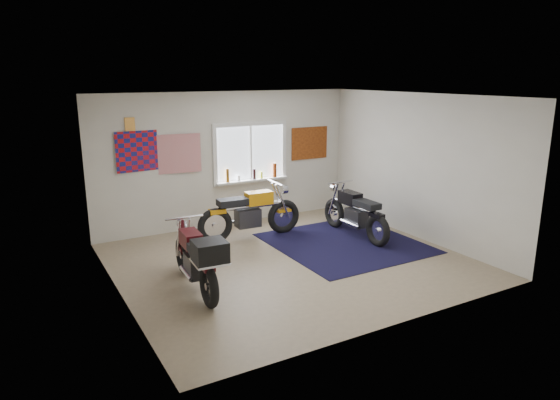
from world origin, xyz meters
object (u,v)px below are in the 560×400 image
navy_rug (345,243)px  yellow_triumph (250,214)px  maroon_tourer (198,259)px  black_chrome_bike (355,214)px

navy_rug → yellow_triumph: size_ratio=1.25×
navy_rug → yellow_triumph: 1.85m
maroon_tourer → yellow_triumph: bearing=-39.0°
navy_rug → black_chrome_bike: black_chrome_bike is taller
black_chrome_bike → maroon_tourer: (-3.51, -0.94, 0.07)m
yellow_triumph → maroon_tourer: (-1.72, -1.85, 0.04)m
yellow_triumph → black_chrome_bike: yellow_triumph is taller
black_chrome_bike → navy_rug: bearing=120.8°
maroon_tourer → navy_rug: bearing=-73.5°
navy_rug → black_chrome_bike: bearing=31.0°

